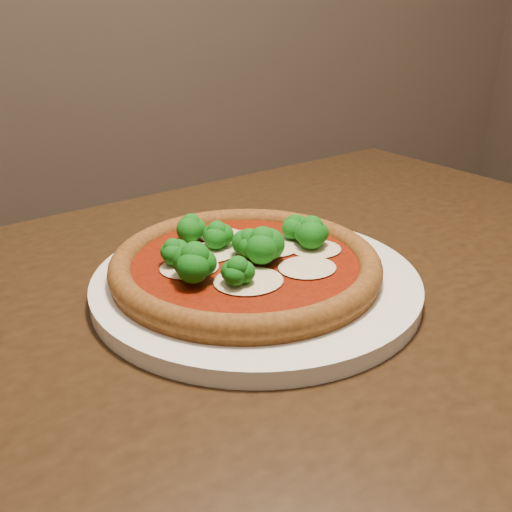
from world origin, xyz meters
name	(u,v)px	position (x,y,z in m)	size (l,w,h in m)	color
dining_table	(301,376)	(-0.10, -0.02, 0.65)	(1.28, 1.08, 0.75)	black
plate	(256,282)	(-0.14, 0.01, 0.76)	(0.35, 0.35, 0.02)	white
pizza	(245,261)	(-0.15, 0.02, 0.78)	(0.29, 0.29, 0.06)	brown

